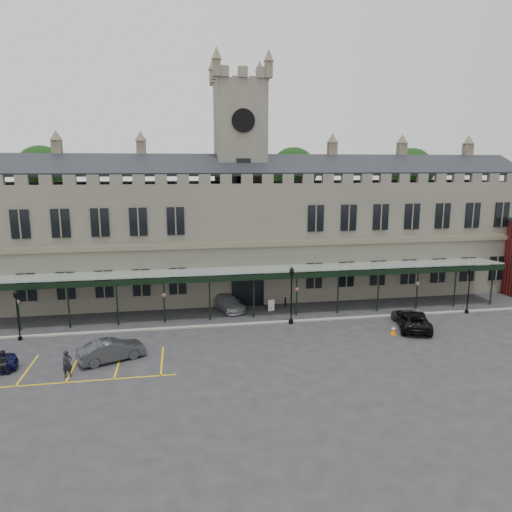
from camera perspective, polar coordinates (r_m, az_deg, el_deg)
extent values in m
plane|color=#27272A|center=(35.53, 1.64, -11.42)|extent=(140.00, 140.00, 0.00)
cube|color=#5C594D|center=(49.19, -1.94, 2.23)|extent=(60.00, 10.00, 12.00)
cube|color=brown|center=(44.10, -1.04, 1.45)|extent=(60.00, 0.35, 0.50)
cube|color=black|center=(46.11, -1.58, 11.36)|extent=(60.00, 4.77, 2.20)
cube|color=black|center=(51.07, -2.38, 11.34)|extent=(60.00, 4.77, 2.20)
cube|color=black|center=(45.10, -1.04, -3.92)|extent=(3.20, 0.18, 3.80)
cube|color=#5C594D|center=(48.66, -1.98, 8.05)|extent=(5.00, 5.00, 22.00)
cylinder|color=silver|center=(46.26, -1.60, 16.57)|extent=(2.20, 0.12, 2.20)
cylinder|color=black|center=(46.19, -1.59, 16.58)|extent=(2.30, 0.04, 2.30)
cube|color=black|center=(46.06, -1.56, 10.37)|extent=(1.40, 0.12, 2.80)
cube|color=#8C9E93|center=(42.74, -0.67, -1.73)|extent=(50.00, 4.00, 0.40)
cube|color=black|center=(40.88, -0.23, -2.69)|extent=(50.00, 0.18, 0.50)
cube|color=gray|center=(40.55, 0.12, -8.40)|extent=(60.00, 0.40, 0.12)
cylinder|color=#332314|center=(59.74, -24.62, 2.81)|extent=(0.70, 0.70, 12.00)
sphere|color=black|center=(59.25, -25.17, 9.51)|extent=(6.00, 6.00, 6.00)
cylinder|color=#332314|center=(59.45, 4.57, 3.75)|extent=(0.70, 0.70, 12.00)
sphere|color=black|center=(58.96, 4.68, 10.52)|extent=(6.00, 6.00, 6.00)
cylinder|color=#332314|center=(65.21, 18.37, 3.88)|extent=(0.70, 0.70, 12.00)
sphere|color=black|center=(64.76, 18.76, 10.03)|extent=(6.00, 6.00, 6.00)
cylinder|color=black|center=(41.51, -27.39, -9.13)|extent=(0.32, 0.32, 0.27)
cylinder|color=black|center=(41.00, -27.60, -6.95)|extent=(0.11, 0.11, 3.58)
cube|color=black|center=(40.48, -27.84, -4.35)|extent=(0.25, 0.25, 0.36)
cone|color=black|center=(40.41, -27.88, -3.93)|extent=(0.39, 0.39, 0.27)
cylinder|color=black|center=(40.73, 4.39, -8.19)|extent=(0.40, 0.40, 0.33)
cylinder|color=black|center=(40.10, 4.43, -5.42)|extent=(0.13, 0.13, 4.43)
cube|color=black|center=(39.48, 4.48, -2.11)|extent=(0.31, 0.31, 0.44)
cone|color=black|center=(39.40, 4.49, -1.56)|extent=(0.49, 0.49, 0.33)
cylinder|color=black|center=(47.74, 24.84, -6.32)|extent=(0.34, 0.34, 0.28)
cylinder|color=black|center=(47.28, 25.01, -4.29)|extent=(0.11, 0.11, 3.79)
cube|color=black|center=(46.81, 25.21, -1.89)|extent=(0.27, 0.27, 0.38)
cone|color=black|center=(46.75, 25.25, -1.49)|extent=(0.42, 0.42, 0.28)
cube|color=orange|center=(39.81, 16.77, -9.34)|extent=(0.42, 0.42, 0.04)
cone|color=orange|center=(39.68, 16.80, -8.85)|extent=(0.48, 0.48, 0.77)
cylinder|color=silver|center=(39.65, 16.81, -8.70)|extent=(0.32, 0.32, 0.11)
cylinder|color=black|center=(44.03, 1.92, -6.57)|extent=(0.05, 0.05, 0.46)
cube|color=silver|center=(43.93, 1.92, -6.18)|extent=(0.63, 0.18, 1.10)
cylinder|color=black|center=(44.33, -3.97, -6.12)|extent=(0.17, 0.17, 0.97)
cylinder|color=black|center=(45.39, 3.69, -5.74)|extent=(0.16, 0.16, 0.90)
imported|color=#323539|center=(34.71, -17.58, -11.16)|extent=(4.91, 3.35, 1.53)
imported|color=#999BA0|center=(44.32, -3.54, -5.83)|extent=(3.43, 5.18, 1.40)
imported|color=black|center=(41.55, 19.06, -7.56)|extent=(4.03, 5.80, 1.47)
imported|color=#323539|center=(42.15, 18.59, -7.27)|extent=(1.81, 4.33, 1.46)
imported|color=black|center=(33.08, -22.52, -12.36)|extent=(0.80, 0.75, 1.84)
imported|color=black|center=(35.29, -29.07, -11.54)|extent=(0.86, 0.68, 1.72)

